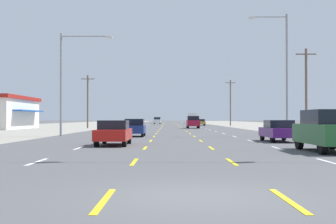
{
  "coord_description": "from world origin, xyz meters",
  "views": [
    {
      "loc": [
        -0.54,
        -8.94,
        1.56
      ],
      "look_at": [
        -0.9,
        70.34,
        2.74
      ],
      "focal_mm": 47.4,
      "sensor_mm": 36.0,
      "label": 1
    }
  ],
  "objects_px": {
    "hatchback_inner_left_midfar": "(137,128)",
    "sedan_far_right_farthest": "(203,122)",
    "suv_inner_right_far": "(195,122)",
    "suv_inner_left_distant_a": "(159,120)",
    "sedan_inner_left_near": "(116,132)",
    "sedan_far_left_farther": "(134,123)",
    "streetlight_right_row_0": "(286,67)",
    "box_truck_far_right_distant_b": "(195,118)",
    "suv_far_right_nearest": "(330,130)",
    "sedan_far_right_mid": "(281,130)",
    "streetlight_left_row_0": "(69,75)"
  },
  "relations": [
    {
      "from": "hatchback_inner_left_midfar",
      "to": "streetlight_right_row_0",
      "type": "bearing_deg",
      "value": 4.77
    },
    {
      "from": "sedan_far_left_farther",
      "to": "streetlight_left_row_0",
      "type": "relative_size",
      "value": 0.49
    },
    {
      "from": "streetlight_right_row_0",
      "to": "sedan_far_right_mid",
      "type": "bearing_deg",
      "value": -106.73
    },
    {
      "from": "sedan_far_right_mid",
      "to": "sedan_far_right_farthest",
      "type": "bearing_deg",
      "value": 90.2
    },
    {
      "from": "sedan_far_left_farther",
      "to": "sedan_far_right_farthest",
      "type": "xyz_separation_m",
      "value": [
        13.64,
        20.89,
        0.0
      ]
    },
    {
      "from": "sedan_far_left_farther",
      "to": "streetlight_left_row_0",
      "type": "height_order",
      "value": "streetlight_left_row_0"
    },
    {
      "from": "sedan_far_right_farthest",
      "to": "hatchback_inner_left_midfar",
      "type": "bearing_deg",
      "value": -99.67
    },
    {
      "from": "sedan_far_right_farthest",
      "to": "box_truck_far_right_distant_b",
      "type": "relative_size",
      "value": 0.63
    },
    {
      "from": "suv_far_right_nearest",
      "to": "suv_inner_left_distant_a",
      "type": "height_order",
      "value": "same"
    },
    {
      "from": "sedan_inner_left_near",
      "to": "suv_far_right_nearest",
      "type": "bearing_deg",
      "value": -25.3
    },
    {
      "from": "suv_far_right_nearest",
      "to": "streetlight_right_row_0",
      "type": "bearing_deg",
      "value": 81.37
    },
    {
      "from": "sedan_inner_left_near",
      "to": "suv_inner_right_far",
      "type": "height_order",
      "value": "suv_inner_right_far"
    },
    {
      "from": "sedan_far_left_farther",
      "to": "box_truck_far_right_distant_b",
      "type": "xyz_separation_m",
      "value": [
        13.83,
        56.65,
        1.08
      ]
    },
    {
      "from": "suv_inner_right_far",
      "to": "streetlight_right_row_0",
      "type": "height_order",
      "value": "streetlight_right_row_0"
    },
    {
      "from": "suv_far_right_nearest",
      "to": "sedan_far_right_mid",
      "type": "height_order",
      "value": "suv_far_right_nearest"
    },
    {
      "from": "suv_inner_left_distant_a",
      "to": "streetlight_right_row_0",
      "type": "relative_size",
      "value": 0.45
    },
    {
      "from": "suv_inner_right_far",
      "to": "suv_inner_left_distant_a",
      "type": "relative_size",
      "value": 1.0
    },
    {
      "from": "suv_far_right_nearest",
      "to": "sedan_far_left_farther",
      "type": "bearing_deg",
      "value": 103.82
    },
    {
      "from": "sedan_inner_left_near",
      "to": "hatchback_inner_left_midfar",
      "type": "bearing_deg",
      "value": 88.67
    },
    {
      "from": "suv_inner_left_distant_a",
      "to": "streetlight_left_row_0",
      "type": "relative_size",
      "value": 0.53
    },
    {
      "from": "sedan_far_right_farthest",
      "to": "streetlight_right_row_0",
      "type": "distance_m",
      "value": 58.95
    },
    {
      "from": "hatchback_inner_left_midfar",
      "to": "sedan_far_right_farthest",
      "type": "height_order",
      "value": "hatchback_inner_left_midfar"
    },
    {
      "from": "hatchback_inner_left_midfar",
      "to": "streetlight_left_row_0",
      "type": "height_order",
      "value": "streetlight_left_row_0"
    },
    {
      "from": "sedan_inner_left_near",
      "to": "suv_inner_left_distant_a",
      "type": "distance_m",
      "value": 102.91
    },
    {
      "from": "sedan_far_right_mid",
      "to": "suv_inner_left_distant_a",
      "type": "distance_m",
      "value": 99.28
    },
    {
      "from": "suv_inner_right_far",
      "to": "streetlight_right_row_0",
      "type": "xyz_separation_m",
      "value": [
        6.37,
        -31.82,
        5.17
      ]
    },
    {
      "from": "streetlight_left_row_0",
      "to": "suv_far_right_nearest",
      "type": "bearing_deg",
      "value": -48.49
    },
    {
      "from": "sedan_far_left_farther",
      "to": "streetlight_right_row_0",
      "type": "relative_size",
      "value": 0.41
    },
    {
      "from": "sedan_far_left_farther",
      "to": "sedan_far_right_farthest",
      "type": "distance_m",
      "value": 24.95
    },
    {
      "from": "box_truck_far_right_distant_b",
      "to": "sedan_inner_left_near",
      "type": "bearing_deg",
      "value": -95.63
    },
    {
      "from": "box_truck_far_right_distant_b",
      "to": "streetlight_left_row_0",
      "type": "bearing_deg",
      "value": -99.95
    },
    {
      "from": "suv_far_right_nearest",
      "to": "suv_inner_left_distant_a",
      "type": "relative_size",
      "value": 1.0
    },
    {
      "from": "suv_inner_right_far",
      "to": "streetlight_left_row_0",
      "type": "distance_m",
      "value": 34.7
    },
    {
      "from": "suv_far_right_nearest",
      "to": "suv_inner_right_far",
      "type": "height_order",
      "value": "same"
    },
    {
      "from": "hatchback_inner_left_midfar",
      "to": "sedan_inner_left_near",
      "type": "bearing_deg",
      "value": -91.33
    },
    {
      "from": "box_truck_far_right_distant_b",
      "to": "streetlight_right_row_0",
      "type": "xyz_separation_m",
      "value": [
        2.92,
        -94.37,
        4.36
      ]
    },
    {
      "from": "suv_inner_right_far",
      "to": "streetlight_left_row_0",
      "type": "relative_size",
      "value": 0.53
    },
    {
      "from": "suv_inner_right_far",
      "to": "suv_inner_left_distant_a",
      "type": "xyz_separation_m",
      "value": [
        -7.17,
        57.36,
        0.0
      ]
    },
    {
      "from": "sedan_far_right_mid",
      "to": "suv_inner_right_far",
      "type": "relative_size",
      "value": 0.92
    },
    {
      "from": "streetlight_left_row_0",
      "to": "sedan_far_right_farthest",
      "type": "bearing_deg",
      "value": 74.39
    },
    {
      "from": "suv_inner_right_far",
      "to": "box_truck_far_right_distant_b",
      "type": "height_order",
      "value": "box_truck_far_right_distant_b"
    },
    {
      "from": "hatchback_inner_left_midfar",
      "to": "box_truck_far_right_distant_b",
      "type": "relative_size",
      "value": 0.54
    },
    {
      "from": "suv_inner_left_distant_a",
      "to": "box_truck_far_right_distant_b",
      "type": "height_order",
      "value": "box_truck_far_right_distant_b"
    },
    {
      "from": "suv_far_right_nearest",
      "to": "sedan_inner_left_near",
      "type": "distance_m",
      "value": 11.86
    },
    {
      "from": "hatchback_inner_left_midfar",
      "to": "sedan_far_right_farthest",
      "type": "bearing_deg",
      "value": 80.33
    },
    {
      "from": "box_truck_far_right_distant_b",
      "to": "sedan_far_left_farther",
      "type": "bearing_deg",
      "value": -103.72
    },
    {
      "from": "suv_inner_right_far",
      "to": "sedan_far_right_farthest",
      "type": "relative_size",
      "value": 1.09
    },
    {
      "from": "suv_far_right_nearest",
      "to": "sedan_far_right_mid",
      "type": "relative_size",
      "value": 1.09
    },
    {
      "from": "suv_far_right_nearest",
      "to": "sedan_far_left_farther",
      "type": "xyz_separation_m",
      "value": [
        -13.9,
        56.51,
        -0.27
      ]
    },
    {
      "from": "suv_far_right_nearest",
      "to": "sedan_inner_left_near",
      "type": "xyz_separation_m",
      "value": [
        -10.72,
        5.07,
        -0.27
      ]
    }
  ]
}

